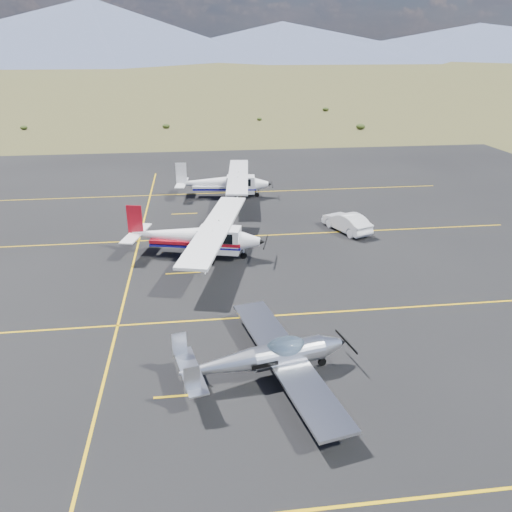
# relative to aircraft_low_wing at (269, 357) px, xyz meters

# --- Properties ---
(ground) EXTENTS (1600.00, 1600.00, 0.00)m
(ground) POSITION_rel_aircraft_low_wing_xyz_m (-0.48, 2.78, -0.97)
(ground) COLOR #383D1C
(ground) RESTS_ON ground
(apron) EXTENTS (72.00, 72.00, 0.02)m
(apron) POSITION_rel_aircraft_low_wing_xyz_m (-0.48, 9.78, -0.97)
(apron) COLOR black
(apron) RESTS_ON ground
(aircraft_low_wing) EXTENTS (6.82, 9.38, 2.03)m
(aircraft_low_wing) POSITION_rel_aircraft_low_wing_xyz_m (0.00, 0.00, 0.00)
(aircraft_low_wing) COLOR silver
(aircraft_low_wing) RESTS_ON apron
(aircraft_cessna) EXTENTS (8.18, 12.44, 3.16)m
(aircraft_cessna) POSITION_rel_aircraft_low_wing_xyz_m (-2.62, 12.64, 0.43)
(aircraft_cessna) COLOR white
(aircraft_cessna) RESTS_ON apron
(aircraft_plain) EXTENTS (7.16, 11.88, 3.00)m
(aircraft_plain) POSITION_rel_aircraft_low_wing_xyz_m (-0.05, 25.42, 0.36)
(aircraft_plain) COLOR white
(aircraft_plain) RESTS_ON apron
(sedan) EXTENTS (2.83, 4.29, 1.34)m
(sedan) POSITION_rel_aircraft_low_wing_xyz_m (7.91, 15.90, -0.29)
(sedan) COLOR white
(sedan) RESTS_ON apron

